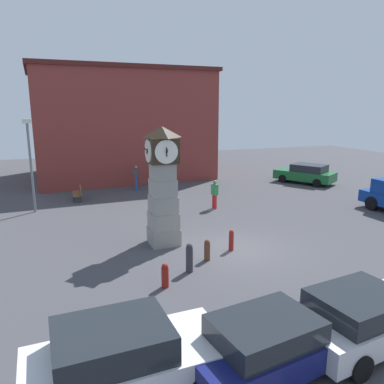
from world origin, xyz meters
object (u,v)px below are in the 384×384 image
object	(u,v)px
car_by_building	(364,317)
bench	(78,192)
bollard_far_row	(189,257)
street_lamp_near_road	(30,158)
car_near_tower	(272,344)
car_navy_sedan	(124,357)
pedestrian_by_cars	(215,192)
pedestrian_crossing_lot	(136,176)
car_end_of_row	(306,173)
bollard_near_tower	(231,240)
bollard_mid_row	(207,250)
bollard_end_row	(165,275)
clock_tower	(163,186)

from	to	relation	value
car_by_building	bench	xyz separation A→B (m)	(-5.63, 18.27, -0.23)
bollard_far_row	street_lamp_near_road	xyz separation A→B (m)	(-5.55, 10.73, 2.56)
bench	car_near_tower	bearing A→B (deg)	-81.09
car_navy_sedan	pedestrian_by_cars	xyz separation A→B (m)	(7.80, 12.74, 0.20)
pedestrian_crossing_lot	car_end_of_row	bearing A→B (deg)	-10.23
bollard_far_row	pedestrian_crossing_lot	xyz separation A→B (m)	(1.25, 14.50, 0.47)
bollard_near_tower	pedestrian_by_cars	xyz separation A→B (m)	(2.08, 6.38, 0.52)
bollard_mid_row	pedestrian_crossing_lot	size ratio (longest dim) A/B	0.49
car_navy_sedan	bollard_near_tower	bearing A→B (deg)	48.04
bollard_far_row	pedestrian_crossing_lot	bearing A→B (deg)	85.08
bollard_mid_row	bollard_end_row	xyz separation A→B (m)	(-2.21, -1.58, -0.01)
car_near_tower	street_lamp_near_road	bearing A→B (deg)	108.33
bollard_mid_row	pedestrian_crossing_lot	bearing A→B (deg)	89.06
car_by_building	clock_tower	bearing A→B (deg)	107.07
bollard_far_row	car_navy_sedan	xyz separation A→B (m)	(-3.34, -5.01, 0.23)
bollard_far_row	pedestrian_crossing_lot	world-z (taller)	pedestrian_crossing_lot
pedestrian_crossing_lot	street_lamp_near_road	xyz separation A→B (m)	(-6.80, -3.77, 2.09)
car_end_of_row	car_navy_sedan	bearing A→B (deg)	-135.89
car_end_of_row	street_lamp_near_road	bearing A→B (deg)	-175.97
clock_tower	street_lamp_near_road	size ratio (longest dim) A/B	0.97
bollard_end_row	car_near_tower	size ratio (longest dim) A/B	0.20
pedestrian_crossing_lot	bollard_mid_row	bearing A→B (deg)	-90.94
clock_tower	pedestrian_crossing_lot	world-z (taller)	clock_tower
clock_tower	bollard_end_row	world-z (taller)	clock_tower
car_by_building	bench	distance (m)	19.12
bollard_near_tower	car_by_building	world-z (taller)	car_by_building
bollard_end_row	street_lamp_near_road	size ratio (longest dim) A/B	0.16
pedestrian_crossing_lot	clock_tower	bearing A→B (deg)	-96.51
bollard_end_row	car_by_building	xyz separation A→B (m)	(3.82, -4.74, 0.32)
bollard_far_row	clock_tower	bearing A→B (deg)	90.82
bollard_end_row	car_by_building	distance (m)	6.10
bollard_near_tower	car_navy_sedan	bearing A→B (deg)	-131.96
bollard_end_row	car_by_building	bearing A→B (deg)	-51.14
clock_tower	pedestrian_by_cars	bearing A→B (deg)	45.38
bench	car_by_building	bearing A→B (deg)	-72.87
car_navy_sedan	car_by_building	xyz separation A→B (m)	(5.98, -0.56, -0.03)
car_navy_sedan	car_end_of_row	world-z (taller)	car_navy_sedan
car_near_tower	car_by_building	size ratio (longest dim) A/B	1.02
car_near_tower	pedestrian_crossing_lot	world-z (taller)	pedestrian_crossing_lot
bollard_mid_row	bollard_end_row	bearing A→B (deg)	-144.32
pedestrian_by_cars	street_lamp_near_road	world-z (taller)	street_lamp_near_road
bollard_far_row	pedestrian_by_cars	world-z (taller)	pedestrian_by_cars
car_end_of_row	bench	bearing A→B (deg)	178.15
pedestrian_by_cars	pedestrian_crossing_lot	bearing A→B (deg)	115.37
clock_tower	bollard_far_row	bearing A→B (deg)	-89.18
bollard_near_tower	pedestrian_crossing_lot	size ratio (longest dim) A/B	0.52
pedestrian_by_cars	car_by_building	bearing A→B (deg)	-97.80
car_navy_sedan	bench	bearing A→B (deg)	88.88
bollard_near_tower	bollard_mid_row	xyz separation A→B (m)	(-1.36, -0.60, -0.03)
bollard_near_tower	car_navy_sedan	size ratio (longest dim) A/B	0.21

